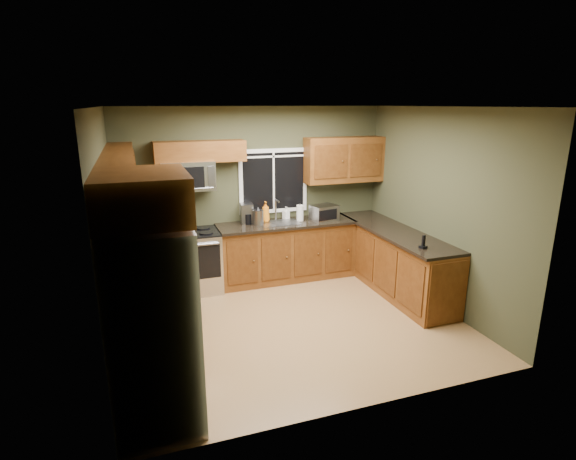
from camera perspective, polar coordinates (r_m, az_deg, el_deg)
floor at (r=5.94m, az=0.66°, el=-11.67°), size 4.20×4.20×0.00m
ceiling at (r=5.27m, az=0.75°, el=15.38°), size 4.20×4.20×0.00m
back_wall at (r=7.12m, az=-4.19°, el=4.51°), size 4.20×0.00×4.20m
front_wall at (r=3.88m, az=9.72°, el=-5.39°), size 4.20×0.00×4.20m
left_wall at (r=5.16m, az=-21.84°, el=-0.97°), size 0.00×3.60×3.60m
right_wall at (r=6.45m, az=18.59°, el=2.52°), size 0.00×3.60×3.60m
window at (r=7.15m, az=-1.85°, el=6.24°), size 1.12×0.03×1.02m
base_cabinets_left at (r=5.90m, az=-17.85°, el=-7.85°), size 0.60×2.65×0.90m
countertop_left at (r=5.73m, az=-17.99°, el=-3.51°), size 0.65×2.65×0.04m
base_cabinets_back at (r=7.19m, az=-0.23°, el=-2.76°), size 2.17×0.60×0.90m
countertop_back at (r=7.04m, az=-0.17°, el=0.81°), size 2.17×0.65×0.04m
base_cabinets_peninsula at (r=6.95m, az=13.28°, el=-3.88°), size 0.60×2.52×0.90m
countertop_peninsula at (r=6.80m, az=13.31°, el=-0.15°), size 0.65×2.50×0.04m
upper_cabinets_left at (r=5.51m, az=-20.48°, el=5.63°), size 0.33×2.65×0.72m
upper_cabinets_back_left at (r=6.69m, az=-11.09°, el=9.77°), size 1.30×0.33×0.30m
upper_cabinets_back_right at (r=7.39m, az=7.12°, el=8.85°), size 1.30×0.33×0.72m
upper_cabinet_over_fridge at (r=3.73m, az=-18.11°, el=4.08°), size 0.72×0.90×0.38m
refrigerator at (r=4.09m, az=-16.74°, el=-11.59°), size 0.74×0.90×1.80m
range at (r=6.86m, az=-11.85°, el=-3.89°), size 0.76×0.69×0.94m
microwave at (r=6.68m, az=-12.61°, el=6.73°), size 0.76×0.41×0.42m
sink at (r=7.01m, az=-1.11°, el=1.02°), size 0.60×0.42×0.36m
toaster_oven at (r=7.15m, az=4.62°, el=2.19°), size 0.45×0.38×0.25m
coffee_maker at (r=6.99m, az=-5.24°, el=2.02°), size 0.21×0.27×0.31m
kettle at (r=6.85m, az=-3.81°, el=1.69°), size 0.19×0.19×0.29m
paper_towel_roll at (r=7.11m, az=1.53°, el=2.18°), size 0.14×0.14×0.28m
soap_bottle_a at (r=7.05m, az=-2.86°, el=2.35°), size 0.14×0.14×0.32m
soap_bottle_b at (r=7.23m, az=-0.26°, el=2.20°), size 0.12×0.12×0.20m
soap_bottle_c at (r=7.05m, az=-3.80°, el=1.65°), size 0.15×0.15×0.16m
cordless_phone at (r=6.02m, az=16.80°, el=-1.76°), size 0.09×0.09×0.18m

